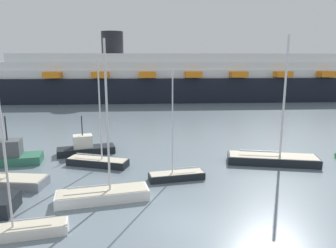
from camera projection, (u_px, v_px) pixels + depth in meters
The scene contains 10 objects.
ground_plane at pixel (183, 224), 17.18m from camera, with size 600.00×600.00×0.00m, color slate.
sailboat_0 at pixel (98, 161), 26.43m from camera, with size 5.36×2.86×8.74m.
sailboat_1 at pixel (21, 229), 15.97m from camera, with size 4.68×1.98×6.51m.
sailboat_2 at pixel (273, 158), 26.96m from camera, with size 7.76×3.54×10.71m.
sailboat_3 at pixel (103, 193), 19.96m from camera, with size 5.99×2.76×10.01m.
sailboat_5 at pixel (177, 175), 23.43m from camera, with size 4.27×1.84×8.01m.
sailboat_6 at pixel (0, 179), 22.14m from camera, with size 6.61×2.70×12.16m.
fishing_boat_1 at pixel (85, 148), 29.70m from camera, with size 5.53×3.06×3.67m.
fishing_boat_2 at pixel (6, 156), 26.78m from camera, with size 6.11×2.99×4.15m.
cruise_ship at pixel (188, 79), 68.25m from camera, with size 90.12×14.84×14.31m.
Camera 1 is at (-1.66, -15.63, 8.86)m, focal length 33.70 mm.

